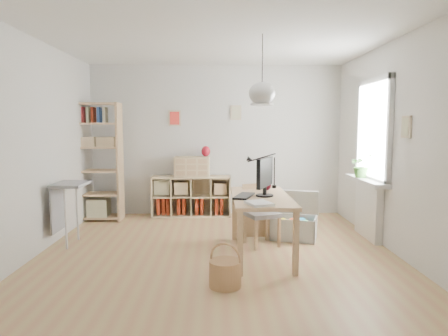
{
  "coord_description": "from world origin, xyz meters",
  "views": [
    {
      "loc": [
        -0.0,
        -5.01,
        1.61
      ],
      "look_at": [
        0.1,
        0.3,
        1.05
      ],
      "focal_mm": 32.0,
      "sensor_mm": 36.0,
      "label": 1
    }
  ],
  "objects_px": {
    "tall_bookshelf": "(97,157)",
    "drawer_chest": "(192,166)",
    "monitor": "(265,175)",
    "desk": "(261,203)",
    "cube_shelf": "(190,199)",
    "chair": "(260,210)",
    "storage_chest": "(295,223)"
  },
  "relations": [
    {
      "from": "tall_bookshelf",
      "to": "drawer_chest",
      "type": "relative_size",
      "value": 3.25
    },
    {
      "from": "monitor",
      "to": "drawer_chest",
      "type": "relative_size",
      "value": 0.84
    },
    {
      "from": "desk",
      "to": "cube_shelf",
      "type": "relative_size",
      "value": 1.07
    },
    {
      "from": "desk",
      "to": "monitor",
      "type": "height_order",
      "value": "monitor"
    },
    {
      "from": "desk",
      "to": "tall_bookshelf",
      "type": "distance_m",
      "value": 3.27
    },
    {
      "from": "cube_shelf",
      "to": "chair",
      "type": "distance_m",
      "value": 2.07
    },
    {
      "from": "chair",
      "to": "storage_chest",
      "type": "distance_m",
      "value": 0.67
    },
    {
      "from": "chair",
      "to": "drawer_chest",
      "type": "bearing_deg",
      "value": 99.77
    },
    {
      "from": "tall_bookshelf",
      "to": "chair",
      "type": "relative_size",
      "value": 2.44
    },
    {
      "from": "cube_shelf",
      "to": "drawer_chest",
      "type": "bearing_deg",
      "value": -47.57
    },
    {
      "from": "desk",
      "to": "storage_chest",
      "type": "distance_m",
      "value": 1.06
    },
    {
      "from": "chair",
      "to": "cube_shelf",
      "type": "bearing_deg",
      "value": 100.09
    },
    {
      "from": "tall_bookshelf",
      "to": "drawer_chest",
      "type": "bearing_deg",
      "value": 8.52
    },
    {
      "from": "desk",
      "to": "drawer_chest",
      "type": "distance_m",
      "value": 2.41
    },
    {
      "from": "desk",
      "to": "tall_bookshelf",
      "type": "height_order",
      "value": "tall_bookshelf"
    },
    {
      "from": "desk",
      "to": "cube_shelf",
      "type": "distance_m",
      "value": 2.48
    },
    {
      "from": "chair",
      "to": "drawer_chest",
      "type": "xyz_separation_m",
      "value": [
        -1.02,
        1.73,
        0.43
      ]
    },
    {
      "from": "cube_shelf",
      "to": "monitor",
      "type": "relative_size",
      "value": 2.7
    },
    {
      "from": "tall_bookshelf",
      "to": "chair",
      "type": "distance_m",
      "value": 3.08
    },
    {
      "from": "chair",
      "to": "tall_bookshelf",
      "type": "bearing_deg",
      "value": 129.58
    },
    {
      "from": "cube_shelf",
      "to": "tall_bookshelf",
      "type": "relative_size",
      "value": 0.7
    },
    {
      "from": "monitor",
      "to": "cube_shelf",
      "type": "bearing_deg",
      "value": 138.28
    },
    {
      "from": "desk",
      "to": "tall_bookshelf",
      "type": "xyz_separation_m",
      "value": [
        -2.59,
        1.95,
        0.43
      ]
    },
    {
      "from": "tall_bookshelf",
      "to": "cube_shelf",
      "type": "bearing_deg",
      "value": 10.19
    },
    {
      "from": "cube_shelf",
      "to": "chair",
      "type": "relative_size",
      "value": 1.71
    },
    {
      "from": "storage_chest",
      "to": "drawer_chest",
      "type": "distance_m",
      "value": 2.23
    },
    {
      "from": "desk",
      "to": "storage_chest",
      "type": "height_order",
      "value": "desk"
    },
    {
      "from": "desk",
      "to": "drawer_chest",
      "type": "bearing_deg",
      "value": 114.21
    },
    {
      "from": "tall_bookshelf",
      "to": "storage_chest",
      "type": "height_order",
      "value": "tall_bookshelf"
    },
    {
      "from": "tall_bookshelf",
      "to": "chair",
      "type": "xyz_separation_m",
      "value": [
        2.63,
        -1.49,
        -0.62
      ]
    },
    {
      "from": "cube_shelf",
      "to": "monitor",
      "type": "height_order",
      "value": "monitor"
    },
    {
      "from": "cube_shelf",
      "to": "monitor",
      "type": "xyz_separation_m",
      "value": [
        1.06,
        -2.26,
        0.72
      ]
    }
  ]
}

